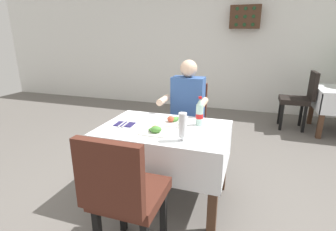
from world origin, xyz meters
TOP-DOWN VIEW (x-y plane):
  - ground_plane at (0.00, 0.00)m, footprint 11.00×11.00m
  - back_wall at (0.00, 3.48)m, footprint 11.00×0.12m
  - main_dining_table at (0.01, 0.02)m, footprint 1.13×0.78m
  - chair_far_diner_seat at (0.01, 0.80)m, footprint 0.44×0.50m
  - chair_near_camera_side at (0.01, -0.76)m, footprint 0.44×0.50m
  - seated_diner_far at (0.04, 0.69)m, footprint 0.50×0.46m
  - plate_near_camera at (-0.02, -0.13)m, footprint 0.24×0.24m
  - plate_far_diner at (0.03, 0.15)m, footprint 0.24×0.24m
  - beer_glass_left at (0.24, -0.23)m, footprint 0.07×0.07m
  - cola_bottle_primary at (0.29, 0.17)m, footprint 0.07×0.07m
  - napkin_cutlery_set at (-0.36, -0.04)m, footprint 0.18×0.19m
  - background_chair_left at (1.49, 2.55)m, footprint 0.50×0.44m
  - wall_bottle_rack at (0.48, 3.32)m, footprint 0.56×0.21m

SIDE VIEW (x-z plane):
  - ground_plane at x=0.00m, z-range 0.00..0.00m
  - main_dining_table at x=0.01m, z-range 0.19..0.91m
  - chair_far_diner_seat at x=0.01m, z-range 0.07..1.04m
  - chair_near_camera_side at x=0.01m, z-range 0.07..1.04m
  - background_chair_left at x=1.49m, z-range 0.07..1.04m
  - seated_diner_far at x=0.04m, z-range 0.08..1.34m
  - napkin_cutlery_set at x=-0.36m, z-range 0.72..0.74m
  - plate_near_camera at x=-0.02m, z-range 0.71..0.78m
  - plate_far_diner at x=0.03m, z-range 0.71..0.78m
  - beer_glass_left at x=0.24m, z-range 0.73..0.95m
  - cola_bottle_primary at x=0.29m, z-range 0.71..0.98m
  - back_wall at x=0.00m, z-range 0.00..2.76m
  - wall_bottle_rack at x=0.48m, z-range 1.64..2.06m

